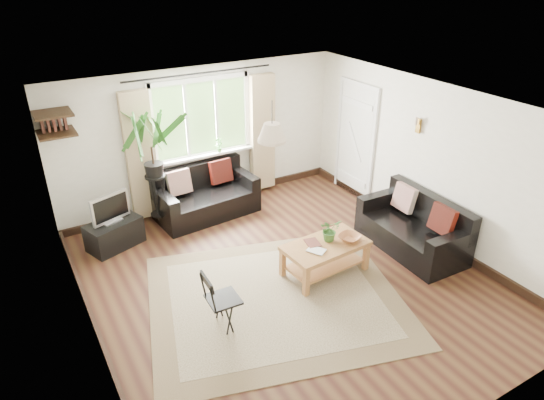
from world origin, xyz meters
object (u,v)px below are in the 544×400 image
sofa_back (206,194)px  palm_stand (154,171)px  tv_stand (115,234)px  coffee_table (325,258)px  sofa_right (412,226)px  folding_chair (223,300)px

sofa_back → palm_stand: (-0.81, 0.04, 0.57)m
tv_stand → sofa_back: bearing=-11.6°
sofa_back → tv_stand: size_ratio=2.11×
sofa_back → coffee_table: (0.73, -2.39, -0.16)m
tv_stand → palm_stand: 1.12m
coffee_table → palm_stand: (-1.54, 2.43, 0.73)m
sofa_right → tv_stand: size_ratio=2.09×
palm_stand → folding_chair: (-0.13, -2.72, -0.58)m
sofa_right → tv_stand: bearing=-119.3°
coffee_table → folding_chair: size_ratio=1.50×
coffee_table → palm_stand: 2.97m
sofa_right → palm_stand: (-3.03, 2.56, 0.58)m
sofa_back → sofa_right: (2.21, -2.52, -0.00)m
sofa_right → folding_chair: 3.16m
coffee_table → palm_stand: palm_stand is taller
sofa_right → coffee_table: sofa_right is taller
tv_stand → palm_stand: bearing=-1.0°
sofa_back → tv_stand: (-1.60, -0.23, -0.18)m
sofa_right → coffee_table: bearing=-93.3°
sofa_back → sofa_right: bearing=-53.6°
sofa_back → tv_stand: sofa_back is taller
sofa_right → folding_chair: size_ratio=2.15×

